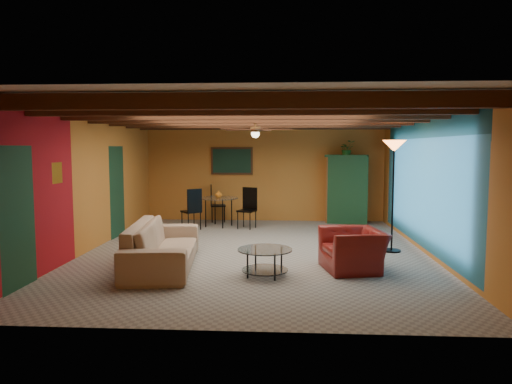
# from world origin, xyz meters

# --- Properties ---
(room) EXTENTS (6.52, 8.01, 2.71)m
(room) POSITION_xyz_m (0.00, 0.11, 2.36)
(room) COLOR gray
(room) RESTS_ON ground
(sofa) EXTENTS (1.29, 2.69, 0.76)m
(sofa) POSITION_xyz_m (-1.49, -1.24, 0.38)
(sofa) COLOR #9A7C63
(sofa) RESTS_ON ground
(armchair) EXTENTS (1.10, 1.20, 0.68)m
(armchair) POSITION_xyz_m (1.69, -1.27, 0.34)
(armchair) COLOR maroon
(armchair) RESTS_ON ground
(coffee_table) EXTENTS (1.04, 1.04, 0.44)m
(coffee_table) POSITION_xyz_m (0.26, -1.71, 0.22)
(coffee_table) COLOR silver
(coffee_table) RESTS_ON ground
(dining_table) EXTENTS (2.55, 2.55, 1.03)m
(dining_table) POSITION_xyz_m (-1.13, 2.93, 0.51)
(dining_table) COLOR silver
(dining_table) RESTS_ON ground
(armoire) EXTENTS (1.10, 0.74, 1.77)m
(armoire) POSITION_xyz_m (2.20, 3.70, 0.88)
(armoire) COLOR brown
(armoire) RESTS_ON ground
(floor_lamp) EXTENTS (0.53, 0.53, 2.17)m
(floor_lamp) POSITION_xyz_m (2.65, 0.21, 1.09)
(floor_lamp) COLOR black
(floor_lamp) RESTS_ON ground
(ceiling_fan) EXTENTS (1.50, 1.50, 0.44)m
(ceiling_fan) POSITION_xyz_m (0.00, 0.00, 2.36)
(ceiling_fan) COLOR #472614
(ceiling_fan) RESTS_ON ceiling
(painting) EXTENTS (1.05, 0.03, 0.65)m
(painting) POSITION_xyz_m (-0.90, 3.96, 1.65)
(painting) COLOR black
(painting) RESTS_ON wall_back
(potted_plant) EXTENTS (0.48, 0.44, 0.44)m
(potted_plant) POSITION_xyz_m (2.20, 3.70, 1.98)
(potted_plant) COLOR #26661E
(potted_plant) RESTS_ON armoire
(vase) EXTENTS (0.19, 0.19, 0.18)m
(vase) POSITION_xyz_m (-1.13, 2.93, 1.12)
(vase) COLOR orange
(vase) RESTS_ON dining_table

